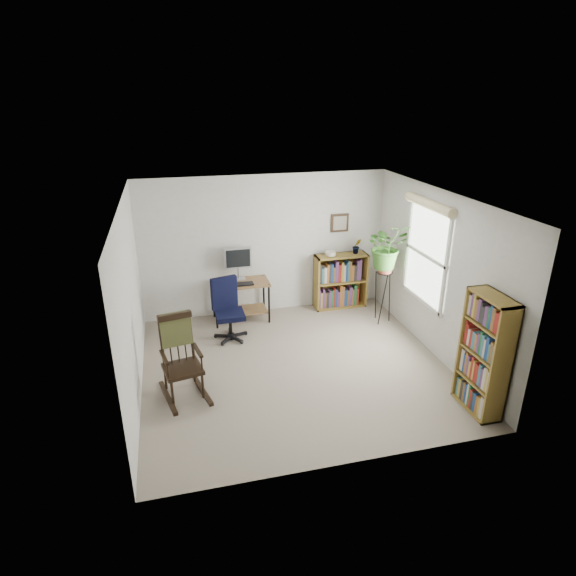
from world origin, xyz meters
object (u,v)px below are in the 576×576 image
object	(u,v)px
rocking_chair	(182,358)
tall_bookshelf	(484,354)
office_chair	(230,310)
desk	(241,301)
low_bookshelf	(340,281)

from	to	relation	value
rocking_chair	tall_bookshelf	distance (m)	3.66
office_chair	tall_bookshelf	xyz separation A→B (m)	(2.69, -2.53, 0.26)
desk	tall_bookshelf	bearing A→B (deg)	-52.73
rocking_chair	low_bookshelf	bearing A→B (deg)	25.71
desk	low_bookshelf	size ratio (longest dim) A/B	0.97
rocking_chair	low_bookshelf	world-z (taller)	rocking_chair
office_chair	rocking_chair	size ratio (longest dim) A/B	0.90
office_chair	rocking_chair	bearing A→B (deg)	-134.21
desk	rocking_chair	distance (m)	2.31
desk	tall_bookshelf	world-z (taller)	tall_bookshelf
rocking_chair	tall_bookshelf	xyz separation A→B (m)	(3.47, -1.13, 0.20)
low_bookshelf	tall_bookshelf	world-z (taller)	tall_bookshelf
low_bookshelf	rocking_chair	bearing A→B (deg)	-143.02
desk	tall_bookshelf	xyz separation A→B (m)	(2.42, -3.17, 0.41)
low_bookshelf	tall_bookshelf	bearing A→B (deg)	-79.74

